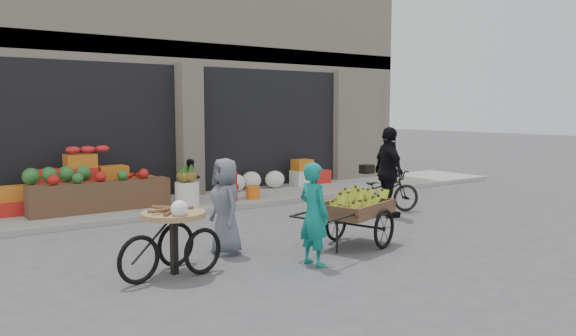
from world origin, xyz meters
TOP-DOWN VIEW (x-y plane):
  - ground at (0.00, 0.00)m, footprint 80.00×80.00m
  - sidewalk at (0.00, 4.10)m, footprint 18.00×2.20m
  - building at (0.00, 8.03)m, footprint 14.00×6.45m
  - fruit_display at (-2.48, 4.38)m, footprint 3.10×1.12m
  - pineapple_bin at (-0.75, 3.60)m, footprint 0.52×0.52m
  - fire_hydrant at (0.35, 3.55)m, footprint 0.22×0.22m
  - orange_bucket at (0.85, 3.50)m, footprint 0.32×0.32m
  - right_bay_goods at (2.61, 4.70)m, footprint 3.35×0.60m
  - seated_person at (-0.35, 4.20)m, footprint 0.51×0.43m
  - banana_cart at (0.01, -0.86)m, footprint 2.25×1.41m
  - vendor_woman at (-1.17, -1.33)m, footprint 0.40×0.56m
  - tricycle_cart at (-2.94, -0.60)m, footprint 1.46×1.02m
  - vendor_grey at (-1.85, -0.06)m, footprint 0.52×0.75m
  - bicycle at (2.47, 1.00)m, footprint 1.82×1.12m
  - cyclist at (2.27, 0.60)m, footprint 0.77×1.15m

SIDE VIEW (x-z plane):
  - ground at x=0.00m, z-range 0.00..0.00m
  - sidewalk at x=0.00m, z-range 0.00..0.12m
  - orange_bucket at x=0.85m, z-range 0.12..0.42m
  - pineapple_bin at x=-0.75m, z-range 0.12..0.62m
  - right_bay_goods at x=2.61m, z-range 0.06..0.76m
  - bicycle at x=2.47m, z-range 0.00..0.90m
  - fire_hydrant at x=0.35m, z-range 0.15..0.86m
  - tricycle_cart at x=-2.94m, z-range 0.09..1.04m
  - seated_person at x=-0.35m, z-range 0.12..1.05m
  - banana_cart at x=0.01m, z-range 0.20..1.08m
  - fruit_display at x=-2.48m, z-range 0.05..1.29m
  - vendor_woman at x=-1.17m, z-range 0.00..1.45m
  - vendor_grey at x=-1.85m, z-range 0.00..1.45m
  - cyclist at x=2.27m, z-range 0.00..1.82m
  - building at x=0.00m, z-range -0.13..6.87m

